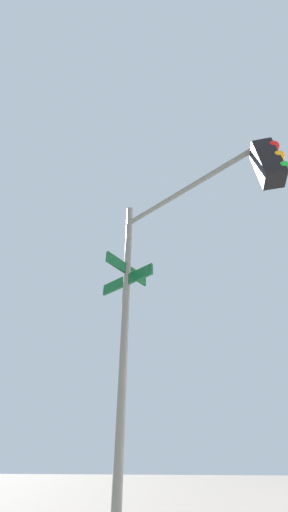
% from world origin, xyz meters
% --- Properties ---
extents(traffic_signal_near, '(1.82, 3.06, 5.45)m').
position_xyz_m(traffic_signal_near, '(-6.70, -6.37, 3.83)').
color(traffic_signal_near, slate).
rests_on(traffic_signal_near, ground_plane).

